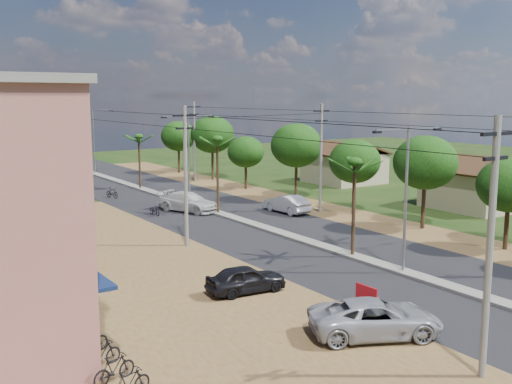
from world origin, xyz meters
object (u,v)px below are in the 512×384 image
Objects in this scene: car_silver_mid at (287,204)px; car_parked_silver at (376,319)px; car_white_far at (188,202)px; parked_scooter_row at (95,349)px; car_parked_dark at (246,280)px; roadside_sign at (366,297)px.

car_silver_mid is 25.90m from car_parked_silver.
parked_scooter_row is at bearing -147.29° from car_white_far.
car_silver_mid is 0.61× the size of parked_scooter_row.
car_silver_mid reaches higher than car_parked_dark.
car_white_far is 28.35m from car_parked_silver.
roadside_sign is 0.18× the size of parked_scooter_row.
car_parked_dark is at bearing -132.99° from car_white_far.
car_white_far is 25.46m from roadside_sign.
roadside_sign is at bearing -11.70° from car_parked_silver.
car_white_far is at bearing 14.02° from car_parked_silver.
roadside_sign is at bearing 59.60° from car_silver_mid.
car_silver_mid is at bearing 60.62° from roadside_sign.
car_parked_silver is at bearing -163.27° from car_parked_dark.
car_parked_dark is at bearing 21.28° from parked_scooter_row.
car_white_far reaches higher than roadside_sign.
car_parked_silver is at bearing -125.18° from car_white_far.
car_white_far is at bearing -40.51° from car_silver_mid.
car_parked_dark is 3.09× the size of roadside_sign.
car_parked_silver is 0.73× the size of parked_scooter_row.
car_white_far is at bearing 55.67° from parked_scooter_row.
car_silver_mid is at bearing 39.45° from parked_scooter_row.
car_silver_mid is 29.35m from parked_scooter_row.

